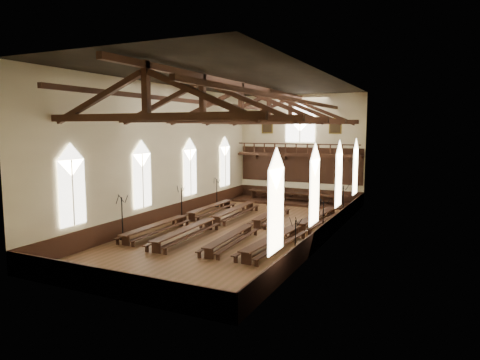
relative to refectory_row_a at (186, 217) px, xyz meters
The scene contains 21 objects.
ground 4.50m from the refectory_row_a, ahead, with size 26.00×26.00×0.00m, color brown.
room_walls 7.45m from the refectory_row_a, ahead, with size 26.00×26.00×26.00m.
wainscot_band 4.47m from the refectory_row_a, ahead, with size 12.00×26.00×1.20m.
side_windows 5.52m from the refectory_row_a, ahead, with size 11.85×19.80×4.50m.
end_window 15.16m from the refectory_row_a, 70.81° to the left, with size 2.80×0.12×3.80m.
minstrels_gallery 13.79m from the refectory_row_a, 70.47° to the left, with size 11.80×1.24×3.70m.
portraits 15.11m from the refectory_row_a, 70.80° to the left, with size 7.75×0.09×1.45m.
roof_trusses 8.91m from the refectory_row_a, ahead, with size 11.70×25.70×2.80m.
refectory_row_a is the anchor object (origin of this frame).
refectory_row_b 2.40m from the refectory_row_a, ahead, with size 1.68×14.24×0.73m.
refectory_row_c 5.38m from the refectory_row_a, ahead, with size 1.66×13.64×0.66m.
refectory_row_d 8.48m from the refectory_row_a, ahead, with size 2.03×14.37×0.74m.
dais 12.15m from the refectory_row_a, 69.07° to the left, with size 11.40×3.00×0.20m, color black.
high_table 12.15m from the refectory_row_a, 69.07° to the left, with size 8.77×1.52×0.82m.
high_chairs 12.93m from the refectory_row_a, 70.40° to the left, with size 6.71×0.42×0.94m.
candelabrum_left_near 5.68m from the refectory_row_a, 101.00° to the right, with size 0.84×0.83×2.82m.
candelabrum_left_mid 1.57m from the refectory_row_a, 134.50° to the left, with size 0.78×0.73×2.57m.
candelabrum_left_far 6.78m from the refectory_row_a, 99.18° to the left, with size 0.70×0.80×2.60m.
candelabrum_right_near 11.31m from the refectory_row_a, 27.58° to the right, with size 0.71×0.67×2.34m.
candelabrum_right_mid 10.03m from the refectory_row_a, ahead, with size 0.68×0.76×2.49m.
candelabrum_right_far 11.84m from the refectory_row_a, 32.19° to the left, with size 0.78×0.83×2.75m.
Camera 1 is at (12.21, -25.81, 6.90)m, focal length 32.00 mm.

